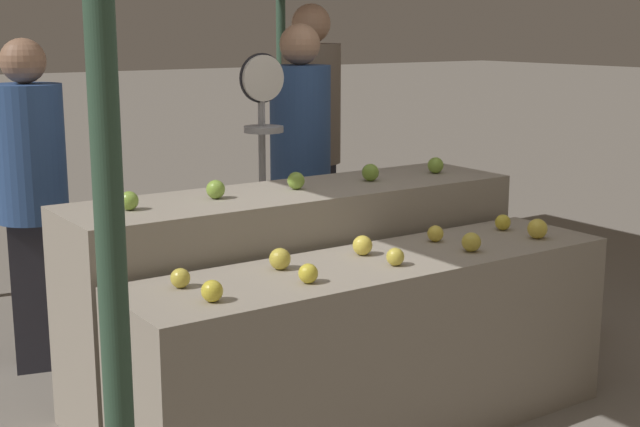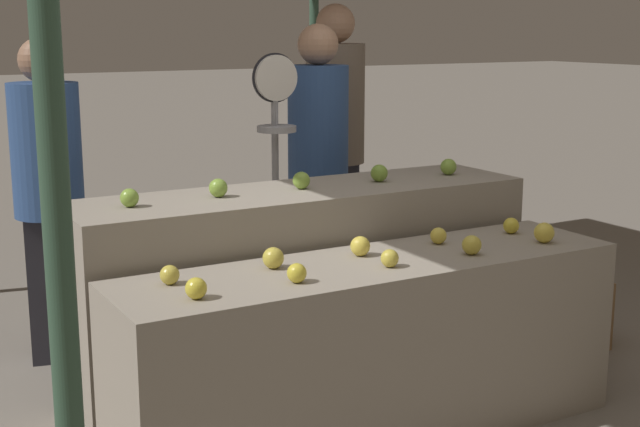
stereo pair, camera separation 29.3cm
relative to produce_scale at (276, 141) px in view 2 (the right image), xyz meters
The scene contains 22 objects.
display_counter_front 1.35m from the produce_scale, 96.84° to the right, with size 2.15×0.55×0.76m, color gray.
display_counter_back 0.83m from the produce_scale, 104.43° to the right, with size 2.15×0.55×0.95m, color gray.
apple_front_0 1.59m from the produce_scale, 127.24° to the right, with size 0.08×0.08×0.08m, color gold.
apple_front_1 1.39m from the produce_scale, 113.82° to the right, with size 0.07×0.07×0.07m, color gold.
apple_front_2 1.27m from the produce_scale, 95.95° to the right, with size 0.07×0.07×0.07m, color gold.
apple_front_3 1.30m from the produce_scale, 77.34° to the right, with size 0.08×0.08×0.08m, color gold.
apple_front_4 1.43m from the produce_scale, 60.84° to the right, with size 0.09×0.09×0.09m, color yellow.
apple_front_5 1.44m from the produce_scale, 133.07° to the right, with size 0.07×0.07×0.07m, color gold.
apple_front_6 1.19m from the produce_scale, 117.61° to the right, with size 0.08×0.08×0.08m, color gold.
apple_front_7 1.08m from the produce_scale, 97.68° to the right, with size 0.08×0.08×0.08m, color yellow.
apple_front_8 1.09m from the produce_scale, 75.02° to the right, with size 0.07×0.07×0.07m, color yellow.
apple_front_9 1.26m from the produce_scale, 56.39° to the right, with size 0.07×0.07×0.07m, color gold.
apple_back_0 1.09m from the produce_scale, 150.53° to the right, with size 0.08×0.08×0.08m, color #84AD3D.
apple_back_1 0.75m from the produce_scale, 136.56° to the right, with size 0.08×0.08×0.08m, color #84AD3D.
apple_back_2 0.55m from the produce_scale, 104.97° to the right, with size 0.08×0.08×0.08m, color #84AD3D.
apple_back_3 0.61m from the produce_scale, 62.11° to the right, with size 0.08×0.08×0.08m, color #7AA338.
apple_back_4 0.88m from the produce_scale, 37.66° to the right, with size 0.08×0.08×0.08m, color #84AD3D.
produce_scale is the anchor object (origin of this frame).
person_vendor_at_scale 0.48m from the produce_scale, 32.84° to the left, with size 0.45×0.45×1.69m.
person_customer_left 1.08m from the produce_scale, 43.19° to the left, with size 0.46×0.46×1.81m.
person_customer_right 1.14m from the produce_scale, 158.57° to the left, with size 0.41×0.41×1.63m.
wooden_crate_side 1.78m from the produce_scale, 28.53° to the right, with size 0.37×0.37×0.37m, color olive.
Camera 2 is at (-1.90, -2.89, 1.68)m, focal length 50.00 mm.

